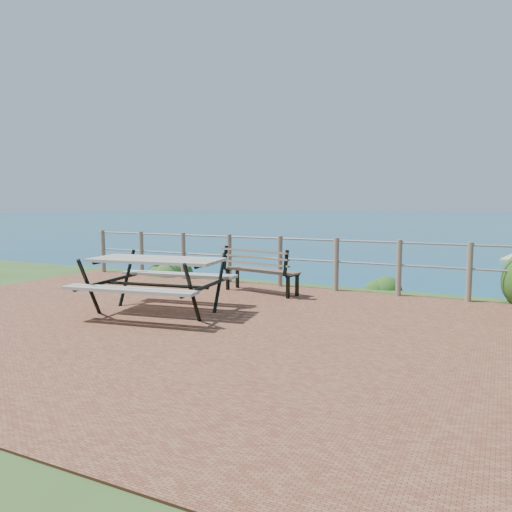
# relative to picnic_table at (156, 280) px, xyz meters

# --- Properties ---
(ground) EXTENTS (10.00, 7.00, 0.12)m
(ground) POSITION_rel_picnic_table_xyz_m (0.69, -0.32, -0.53)
(ground) COLOR brown
(ground) RESTS_ON ground
(ocean) EXTENTS (1200.00, 1200.00, 0.00)m
(ocean) POSITION_rel_picnic_table_xyz_m (0.69, 199.68, -0.53)
(ocean) COLOR #136074
(ocean) RESTS_ON ground
(safety_railing) EXTENTS (9.40, 0.10, 1.00)m
(safety_railing) POSITION_rel_picnic_table_xyz_m (0.69, 3.03, 0.05)
(safety_railing) COLOR #6B5B4C
(safety_railing) RESTS_ON ground
(picnic_table) EXTENTS (2.06, 1.69, 0.83)m
(picnic_table) POSITION_rel_picnic_table_xyz_m (0.00, 0.00, 0.00)
(picnic_table) COLOR gray
(picnic_table) RESTS_ON ground
(park_bench) EXTENTS (1.55, 0.68, 0.85)m
(park_bench) POSITION_rel_picnic_table_xyz_m (0.67, 2.21, 0.03)
(park_bench) COLOR brown
(park_bench) RESTS_ON ground
(shrub_lip_west) EXTENTS (0.78, 0.78, 0.52)m
(shrub_lip_west) POSITION_rel_picnic_table_xyz_m (-2.29, 3.44, -0.53)
(shrub_lip_west) COLOR #1F501E
(shrub_lip_west) RESTS_ON ground
(shrub_lip_east) EXTENTS (0.70, 0.70, 0.41)m
(shrub_lip_east) POSITION_rel_picnic_table_xyz_m (2.51, 3.77, -0.53)
(shrub_lip_east) COLOR #1E4716
(shrub_lip_east) RESTS_ON ground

